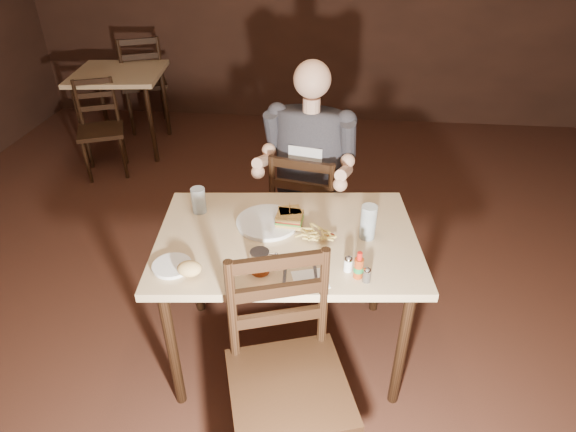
# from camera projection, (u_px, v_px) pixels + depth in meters

# --- Properties ---
(room_shell) EXTENTS (7.00, 7.00, 7.00)m
(room_shell) POSITION_uv_depth(u_px,v_px,m) (259.00, 108.00, 1.90)
(room_shell) COLOR #321811
(room_shell) RESTS_ON ground
(main_table) EXTENTS (1.29, 0.93, 0.77)m
(main_table) POSITION_uv_depth(u_px,v_px,m) (287.00, 250.00, 2.29)
(main_table) COLOR tan
(main_table) RESTS_ON ground
(bg_table) EXTENTS (0.89, 0.89, 0.77)m
(bg_table) POSITION_uv_depth(u_px,v_px,m) (120.00, 81.00, 4.53)
(bg_table) COLOR tan
(bg_table) RESTS_ON ground
(chair_far) EXTENTS (0.51, 0.54, 0.92)m
(chair_far) POSITION_uv_depth(u_px,v_px,m) (309.00, 213.00, 2.99)
(chair_far) COLOR black
(chair_far) RESTS_ON ground
(chair_near) EXTENTS (0.58, 0.61, 0.99)m
(chair_near) POSITION_uv_depth(u_px,v_px,m) (289.00, 388.00, 1.87)
(chair_near) COLOR black
(chair_near) RESTS_ON ground
(bg_chair_far) EXTENTS (0.62, 0.65, 0.99)m
(bg_chair_far) POSITION_uv_depth(u_px,v_px,m) (143.00, 82.00, 5.08)
(bg_chair_far) COLOR black
(bg_chair_far) RESTS_ON ground
(bg_chair_near) EXTENTS (0.51, 0.53, 0.82)m
(bg_chair_near) POSITION_uv_depth(u_px,v_px,m) (101.00, 131.00, 4.21)
(bg_chair_near) COLOR black
(bg_chair_near) RESTS_ON ground
(diner) EXTENTS (0.61, 0.52, 0.93)m
(diner) POSITION_uv_depth(u_px,v_px,m) (309.00, 146.00, 2.69)
(diner) COLOR #313035
(diner) RESTS_ON chair_far
(dinner_plate) EXTENTS (0.33, 0.33, 0.02)m
(dinner_plate) POSITION_uv_depth(u_px,v_px,m) (268.00, 223.00, 2.33)
(dinner_plate) COLOR white
(dinner_plate) RESTS_ON main_table
(sandwich_left) EXTENTS (0.13, 0.11, 0.10)m
(sandwich_left) POSITION_uv_depth(u_px,v_px,m) (290.00, 215.00, 2.28)
(sandwich_left) COLOR tan
(sandwich_left) RESTS_ON dinner_plate
(sandwich_right) EXTENTS (0.12, 0.11, 0.09)m
(sandwich_right) POSITION_uv_depth(u_px,v_px,m) (290.00, 212.00, 2.31)
(sandwich_right) COLOR tan
(sandwich_right) RESTS_ON dinner_plate
(fries_pile) EXTENTS (0.24, 0.18, 0.04)m
(fries_pile) POSITION_uv_depth(u_px,v_px,m) (312.00, 231.00, 2.22)
(fries_pile) COLOR tan
(fries_pile) RESTS_ON dinner_plate
(ketchup_dollop) EXTENTS (0.04, 0.04, 0.01)m
(ketchup_dollop) POSITION_uv_depth(u_px,v_px,m) (331.00, 236.00, 2.22)
(ketchup_dollop) COLOR maroon
(ketchup_dollop) RESTS_ON dinner_plate
(glass_left) EXTENTS (0.08, 0.08, 0.13)m
(glass_left) POSITION_uv_depth(u_px,v_px,m) (199.00, 200.00, 2.40)
(glass_left) COLOR silver
(glass_left) RESTS_ON main_table
(glass_right) EXTENTS (0.08, 0.08, 0.17)m
(glass_right) POSITION_uv_depth(u_px,v_px,m) (368.00, 222.00, 2.20)
(glass_right) COLOR silver
(glass_right) RESTS_ON main_table
(hot_sauce) EXTENTS (0.04, 0.04, 0.13)m
(hot_sauce) POSITION_uv_depth(u_px,v_px,m) (359.00, 265.00, 1.97)
(hot_sauce) COLOR maroon
(hot_sauce) RESTS_ON main_table
(salt_shaker) EXTENTS (0.04, 0.04, 0.07)m
(salt_shaker) POSITION_uv_depth(u_px,v_px,m) (348.00, 264.00, 2.02)
(salt_shaker) COLOR white
(salt_shaker) RESTS_ON main_table
(pepper_shaker) EXTENTS (0.04, 0.04, 0.06)m
(pepper_shaker) POSITION_uv_depth(u_px,v_px,m) (367.00, 275.00, 1.97)
(pepper_shaker) COLOR #38332D
(pepper_shaker) RESTS_ON main_table
(syrup_dispenser) EXTENTS (0.09, 0.09, 0.11)m
(syrup_dispenser) POSITION_uv_depth(u_px,v_px,m) (260.00, 262.00, 2.00)
(syrup_dispenser) COLOR maroon
(syrup_dispenser) RESTS_ON main_table
(napkin) EXTENTS (0.17, 0.17, 0.00)m
(napkin) POSITION_uv_depth(u_px,v_px,m) (310.00, 280.00, 1.99)
(napkin) COLOR white
(napkin) RESTS_ON main_table
(knife) EXTENTS (0.04, 0.21, 0.01)m
(knife) POSITION_uv_depth(u_px,v_px,m) (315.00, 269.00, 2.04)
(knife) COLOR silver
(knife) RESTS_ON napkin
(fork) EXTENTS (0.02, 0.17, 0.01)m
(fork) POSITION_uv_depth(u_px,v_px,m) (284.00, 281.00, 1.97)
(fork) COLOR silver
(fork) RESTS_ON napkin
(side_plate) EXTENTS (0.18, 0.18, 0.01)m
(side_plate) POSITION_uv_depth(u_px,v_px,m) (172.00, 267.00, 2.05)
(side_plate) COLOR white
(side_plate) RESTS_ON main_table
(bread_roll) EXTENTS (0.11, 0.09, 0.06)m
(bread_roll) POSITION_uv_depth(u_px,v_px,m) (189.00, 269.00, 1.98)
(bread_roll) COLOR tan
(bread_roll) RESTS_ON side_plate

